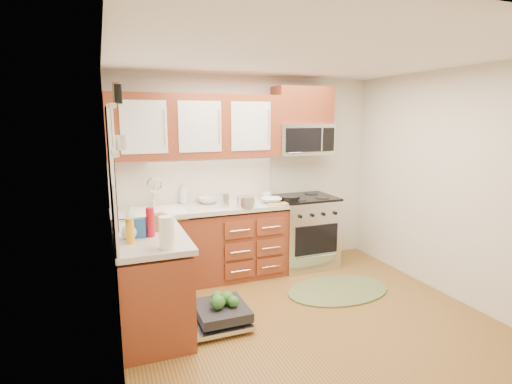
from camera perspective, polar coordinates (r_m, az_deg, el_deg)
name	(u,v)px	position (r m, az deg, el deg)	size (l,w,h in m)	color
floor	(311,323)	(4.14, 7.88, -18.07)	(3.50, 3.50, 0.00)	brown
ceiling	(318,56)	(3.67, 8.92, 18.64)	(3.50, 3.50, 0.00)	white
wall_back	(249,174)	(5.28, -1.03, 2.65)	(3.50, 0.04, 2.50)	beige
wall_front	(482,260)	(2.40, 29.62, -8.48)	(3.50, 0.04, 2.50)	beige
wall_left	(113,214)	(3.24, -19.73, -3.03)	(0.04, 3.50, 2.50)	beige
wall_right	(457,186)	(4.81, 26.83, 0.73)	(0.04, 3.50, 2.50)	beige
base_cabinet_back	(202,246)	(4.98, -7.71, -7.69)	(2.05, 0.60, 0.85)	#602515
base_cabinet_left	(150,284)	(4.01, -14.84, -12.57)	(0.60, 1.25, 0.85)	#602515
countertop_back	(201,209)	(4.84, -7.82, -2.38)	(2.07, 0.64, 0.05)	beige
countertop_left	(149,236)	(3.85, -15.02, -6.03)	(0.64, 1.27, 0.05)	beige
backsplash_back	(195,180)	(5.07, -8.69, 1.74)	(2.05, 0.02, 0.57)	silver
backsplash_left	(113,205)	(3.76, -19.72, -1.83)	(0.02, 1.25, 0.57)	silver
upper_cabinets	(197,126)	(4.85, -8.49, 9.25)	(2.05, 0.35, 0.75)	#602515
cabinet_over_mw	(302,105)	(5.35, 6.62, 12.20)	(0.76, 0.35, 0.47)	#602515
range	(305,231)	(5.43, 6.96, -5.57)	(0.76, 0.64, 0.95)	silver
microwave	(302,139)	(5.33, 6.65, 7.52)	(0.76, 0.38, 0.40)	silver
sink	(157,221)	(4.76, -13.91, -4.07)	(0.62, 0.50, 0.26)	white
dishwasher	(218,315)	(4.04, -5.51, -17.13)	(0.70, 0.60, 0.20)	silver
window	(111,168)	(3.68, -20.03, 3.27)	(0.03, 1.05, 1.05)	white
window_blind	(111,129)	(3.66, -19.97, 8.43)	(0.02, 0.96, 0.40)	white
shelf_upper	(112,106)	(2.81, -19.90, 11.45)	(0.04, 0.40, 0.03)	white
shelf_lower	(115,152)	(2.82, -19.52, 5.35)	(0.04, 0.40, 0.03)	white
rug	(338,290)	(4.86, 11.66, -13.56)	(1.24, 0.80, 0.02)	#546339
skillet	(290,198)	(5.09, 4.88, -0.83)	(0.25, 0.25, 0.05)	black
stock_pot	(246,202)	(4.75, -1.47, -1.40)	(0.22, 0.22, 0.13)	silver
cutting_board	(278,204)	(4.92, 3.09, -1.69)	(0.25, 0.16, 0.02)	tan
canister	(225,200)	(4.78, -4.45, -1.16)	(0.10, 0.10, 0.17)	silver
paper_towel_roll	(167,233)	(3.33, -12.64, -5.68)	(0.12, 0.12, 0.27)	white
mustard_bottle	(130,231)	(3.56, -17.55, -5.34)	(0.07, 0.07, 0.21)	orange
red_bottle	(150,222)	(3.70, -14.85, -4.17)	(0.07, 0.07, 0.27)	red
wooden_box	(157,222)	(3.90, -13.90, -4.21)	(0.16, 0.11, 0.16)	brown
blue_carton	(140,228)	(3.71, -16.28, -4.96)	(0.11, 0.07, 0.17)	#265DB2
bowl_a	(271,200)	(5.01, 2.21, -1.20)	(0.25, 0.25, 0.06)	#999999
bowl_b	(208,200)	(5.01, -6.83, -1.17)	(0.25, 0.25, 0.08)	#999999
cup	(266,195)	(5.21, 1.51, -0.49)	(0.13, 0.13, 0.10)	#999999
soap_bottle_a	(183,193)	(5.01, -10.38, -0.19)	(0.10, 0.10, 0.26)	#999999
soap_bottle_b	(130,212)	(4.32, -17.50, -2.80)	(0.08, 0.08, 0.18)	#999999
soap_bottle_c	(129,229)	(3.70, -17.69, -5.06)	(0.14, 0.14, 0.17)	#999999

